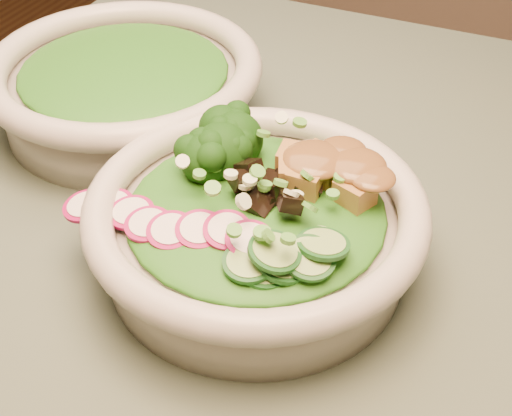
% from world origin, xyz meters
% --- Properties ---
extents(dining_table, '(1.20, 0.80, 0.75)m').
position_xyz_m(dining_table, '(0.00, 0.00, 0.64)').
color(dining_table, black).
rests_on(dining_table, ground).
extents(salad_bowl, '(0.26, 0.26, 0.07)m').
position_xyz_m(salad_bowl, '(-0.20, -0.07, 0.79)').
color(salad_bowl, beige).
rests_on(salad_bowl, dining_table).
extents(side_bowl, '(0.27, 0.27, 0.07)m').
position_xyz_m(side_bowl, '(-0.41, 0.06, 0.79)').
color(side_bowl, beige).
rests_on(side_bowl, dining_table).
extents(lettuce_bed, '(0.19, 0.19, 0.02)m').
position_xyz_m(lettuce_bed, '(-0.20, -0.07, 0.81)').
color(lettuce_bed, '#175A12').
rests_on(lettuce_bed, salad_bowl).
extents(side_lettuce, '(0.18, 0.18, 0.02)m').
position_xyz_m(side_lettuce, '(-0.41, 0.06, 0.81)').
color(side_lettuce, '#175A12').
rests_on(side_lettuce, side_bowl).
extents(broccoli_florets, '(0.09, 0.08, 0.04)m').
position_xyz_m(broccoli_florets, '(-0.25, -0.03, 0.82)').
color(broccoli_florets, black).
rests_on(broccoli_florets, salad_bowl).
extents(radish_slices, '(0.11, 0.06, 0.02)m').
position_xyz_m(radish_slices, '(-0.25, -0.12, 0.81)').
color(radish_slices, '#980B4A').
rests_on(radish_slices, salad_bowl).
extents(cucumber_slices, '(0.08, 0.08, 0.03)m').
position_xyz_m(cucumber_slices, '(-0.16, -0.12, 0.82)').
color(cucumber_slices, '#89B263').
rests_on(cucumber_slices, salad_bowl).
extents(mushroom_heap, '(0.08, 0.08, 0.04)m').
position_xyz_m(mushroom_heap, '(-0.20, -0.07, 0.82)').
color(mushroom_heap, black).
rests_on(mushroom_heap, salad_bowl).
extents(tofu_cubes, '(0.10, 0.07, 0.03)m').
position_xyz_m(tofu_cubes, '(-0.16, -0.03, 0.82)').
color(tofu_cubes, '#A67237').
rests_on(tofu_cubes, salad_bowl).
extents(peanut_sauce, '(0.07, 0.05, 0.02)m').
position_xyz_m(peanut_sauce, '(-0.16, -0.03, 0.83)').
color(peanut_sauce, brown).
rests_on(peanut_sauce, tofu_cubes).
extents(scallion_garnish, '(0.18, 0.18, 0.02)m').
position_xyz_m(scallion_garnish, '(-0.20, -0.07, 0.83)').
color(scallion_garnish, '#55A139').
rests_on(scallion_garnish, salad_bowl).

